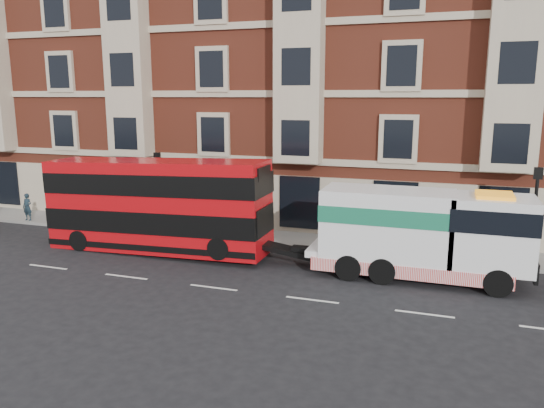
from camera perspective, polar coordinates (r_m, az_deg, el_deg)
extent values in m
plane|color=black|center=(21.21, -6.30, -8.93)|extent=(120.00, 120.00, 0.00)
cube|color=slate|center=(27.83, 0.22, -3.69)|extent=(90.00, 3.00, 0.15)
cube|color=brown|center=(33.95, 5.20, 14.23)|extent=(45.00, 12.00, 18.00)
cylinder|color=black|center=(28.67, -12.07, 0.76)|extent=(0.14, 0.14, 4.00)
cube|color=black|center=(28.36, -12.25, 4.93)|extent=(0.35, 0.15, 0.50)
cylinder|color=black|center=(24.97, 26.29, -1.79)|extent=(0.14, 0.14, 4.00)
cube|color=black|center=(24.61, 26.73, 2.97)|extent=(0.35, 0.15, 0.50)
cube|color=#B70A0F|center=(25.82, -12.29, -0.12)|extent=(10.90, 2.43, 4.28)
cube|color=black|center=(25.96, -12.23, -1.49)|extent=(10.94, 2.49, 1.02)
cube|color=black|center=(25.62, -12.40, 2.33)|extent=(10.94, 2.49, 0.97)
cylinder|color=black|center=(27.43, -19.98, -3.70)|extent=(1.01, 0.31, 1.01)
cylinder|color=black|center=(29.12, -17.30, -2.66)|extent=(1.01, 0.31, 1.01)
cylinder|color=black|center=(23.55, -5.74, -4.78)|extent=(1.01, 0.31, 1.01)
cylinder|color=black|center=(25.49, -3.70, -3.47)|extent=(1.01, 0.31, 1.01)
cube|color=white|center=(22.62, 15.11, -5.49)|extent=(8.76, 2.24, 0.29)
cube|color=white|center=(22.32, 22.52, -2.84)|extent=(3.11, 2.43, 2.82)
cube|color=white|center=(22.37, 12.30, -2.05)|extent=(5.25, 2.43, 2.82)
cube|color=#176B4B|center=(22.26, 12.36, -0.83)|extent=(5.30, 2.47, 0.68)
cube|color=red|center=(22.73, 14.57, -6.27)|extent=(7.78, 2.49, 0.54)
cylinder|color=black|center=(21.75, 23.13, -7.81)|extent=(1.07, 0.34, 1.07)
cylinder|color=black|center=(23.84, 22.76, -6.10)|extent=(1.07, 0.34, 1.07)
cylinder|color=black|center=(21.78, 11.77, -7.06)|extent=(1.07, 0.39, 1.07)
cylinder|color=black|center=(23.87, 12.43, -5.43)|extent=(1.07, 0.39, 1.07)
cylinder|color=black|center=(21.97, 8.22, -6.77)|extent=(1.07, 0.39, 1.07)
cylinder|color=black|center=(24.03, 9.19, -5.18)|extent=(1.07, 0.39, 1.07)
imported|color=#192932|center=(34.45, -24.83, -0.29)|extent=(0.60, 0.40, 1.61)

